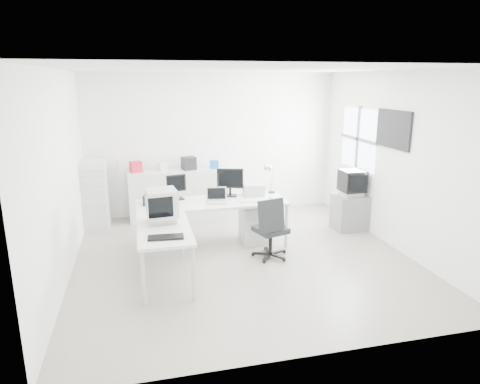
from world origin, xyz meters
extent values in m
cube|color=#B6B1A4|center=(0.00, 0.00, 0.00)|extent=(5.00, 5.00, 0.01)
cube|color=white|center=(0.00, 0.00, 2.80)|extent=(5.00, 5.00, 0.01)
cube|color=white|center=(0.00, 2.50, 1.40)|extent=(5.00, 0.02, 2.80)
cube|color=white|center=(-2.50, 0.00, 1.40)|extent=(0.02, 5.00, 2.80)
cube|color=white|center=(2.50, 0.00, 1.40)|extent=(0.02, 5.00, 2.80)
cube|color=silver|center=(0.35, 0.69, 0.30)|extent=(0.40, 0.50, 0.60)
cube|color=black|center=(-1.20, 0.74, 0.83)|extent=(0.50, 0.43, 0.15)
cube|color=silver|center=(0.30, 0.49, 0.76)|extent=(0.45, 0.19, 0.02)
sphere|color=silver|center=(0.60, 0.54, 0.78)|extent=(0.06, 0.06, 0.06)
cube|color=#B5B5B5|center=(0.40, 0.86, 0.85)|extent=(0.37, 0.33, 0.20)
cube|color=black|center=(-1.20, -0.86, 0.76)|extent=(0.45, 0.21, 0.03)
cube|color=slate|center=(2.22, 0.84, 0.32)|extent=(0.59, 0.48, 0.64)
cube|color=silver|center=(-0.73, 2.24, 0.48)|extent=(1.93, 0.48, 0.96)
cube|color=red|center=(-1.53, 2.24, 1.06)|extent=(0.25, 0.23, 0.20)
cube|color=silver|center=(-1.03, 2.24, 1.04)|extent=(0.20, 0.19, 0.16)
cube|color=black|center=(-0.53, 2.24, 1.09)|extent=(0.29, 0.28, 0.25)
cube|color=#175BA2|center=(-0.03, 2.24, 1.04)|extent=(0.17, 0.15, 0.16)
cylinder|color=silver|center=(-1.83, 2.28, 1.07)|extent=(0.07, 0.07, 0.22)
cube|color=silver|center=(-2.28, 2.01, 0.63)|extent=(0.44, 0.53, 1.26)
camera|label=1|loc=(-1.47, -5.92, 2.66)|focal=32.00mm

